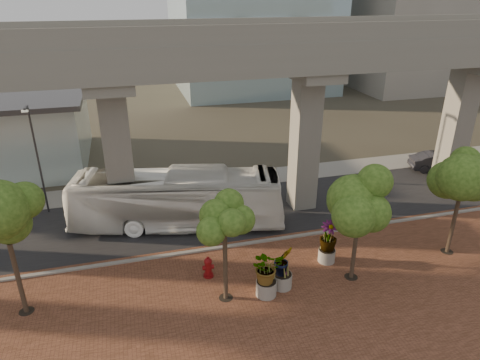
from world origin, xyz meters
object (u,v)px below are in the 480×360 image
object	(u,v)px
parked_car	(439,162)
planter_front	(267,269)
transit_bus	(177,200)
fire_hydrant	(208,267)

from	to	relation	value
parked_car	planter_front	distance (m)	22.32
parked_car	transit_bus	bearing A→B (deg)	116.07
transit_bus	fire_hydrant	bearing A→B (deg)	-159.42
planter_front	parked_car	bearing A→B (deg)	31.15
parked_car	planter_front	xyz separation A→B (m)	(-19.09, -11.54, 0.83)
fire_hydrant	planter_front	distance (m)	3.47
transit_bus	planter_front	bearing A→B (deg)	-145.02
parked_car	fire_hydrant	bearing A→B (deg)	130.72
transit_bus	planter_front	size ratio (longest dim) A/B	5.30
parked_car	planter_front	world-z (taller)	planter_front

